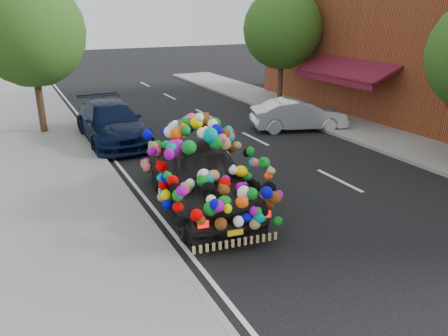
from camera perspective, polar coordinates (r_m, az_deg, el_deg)
The scene contains 10 objects.
ground at distance 11.60m, azimuth 1.13°, elevation -4.55°, with size 100.00×100.00×0.00m, color black.
sidewalk at distance 10.51m, azimuth -20.40°, elevation -8.30°, with size 4.00×60.00×0.12m, color gray.
kerb at distance 10.80m, azimuth -10.08°, elevation -6.47°, with size 0.15×60.00×0.13m, color gray.
footpath_far at distance 18.62m, azimuth 19.64°, elevation 4.00°, with size 3.00×40.00×0.12m, color gray.
lane_markings at distance 13.52m, azimuth 14.80°, elevation -1.56°, with size 6.00×50.00×0.01m, color silver, non-canonical shape.
tree_near_sidewalk at distance 18.90m, azimuth -24.01°, elevation 15.94°, with size 4.20×4.20×6.13m.
tree_far_b at distance 23.27m, azimuth 7.65°, elevation 17.53°, with size 4.00×4.00×5.90m.
plush_art_car at distance 11.02m, azimuth -3.13°, elevation 0.90°, with size 2.99×5.45×2.35m.
navy_sedan at distance 17.33m, azimuth -14.47°, elevation 5.76°, with size 2.10×5.16×1.50m, color black.
silver_hatchback at distance 18.79m, azimuth 9.73°, elevation 6.89°, with size 1.39×3.98×1.31m, color silver.
Camera 1 is at (-4.89, -9.35, 4.82)m, focal length 35.00 mm.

